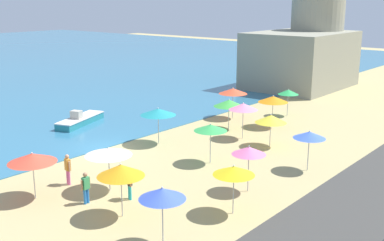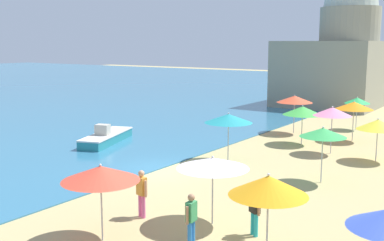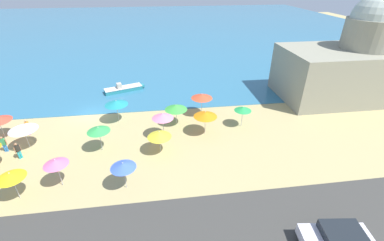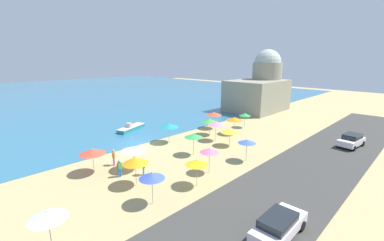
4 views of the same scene
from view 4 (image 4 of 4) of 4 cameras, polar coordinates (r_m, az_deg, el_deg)
The scene contains 26 objects.
ground_plane at distance 32.71m, azimuth -11.66°, elevation -5.34°, with size 160.00×160.00×0.00m, color tan.
sea at distance 83.30m, azimuth -33.57°, elevation 4.16°, with size 150.00×110.00×0.05m, color teal.
coastal_road at distance 21.50m, azimuth 17.75°, elevation -16.15°, with size 80.00×8.00×0.06m, color #3C3B37.
beach_umbrella_0 at distance 25.14m, azimuth -12.84°, elevation -6.17°, with size 2.44×2.44×2.36m.
beach_umbrella_1 at distance 33.25m, azimuth 5.33°, elevation -0.60°, with size 2.08×2.08×2.64m.
beach_umbrella_2 at distance 16.58m, azimuth -29.47°, elevation -17.84°, with size 2.07×2.07×2.60m.
beach_umbrella_3 at distance 40.40m, azimuth 11.66°, elevation 1.32°, with size 1.76×1.76×2.33m.
beach_umbrella_4 at distance 39.11m, azimuth 4.89°, elevation 1.54°, with size 2.38×2.38×2.61m.
beach_umbrella_5 at distance 32.50m, azimuth -5.18°, elevation -1.10°, with size 2.45×2.45×2.54m.
beach_umbrella_6 at distance 25.50m, azimuth -21.28°, elevation -6.43°, with size 2.40×2.40×2.44m.
beach_umbrella_7 at distance 21.49m, azimuth 1.12°, elevation -9.28°, with size 1.95×1.95×2.39m.
beach_umbrella_8 at distance 35.80m, azimuth 3.97°, elevation -0.03°, with size 2.34×2.34×2.37m.
beach_umbrella_9 at distance 27.17m, azimuth 12.11°, elevation -4.55°, with size 1.87×1.87×2.41m.
beach_umbrella_10 at distance 31.58m, azimuth 8.38°, elevation -2.25°, with size 2.14×2.14×2.25m.
beach_umbrella_11 at distance 19.12m, azimuth -8.93°, elevation -12.00°, with size 1.91×1.91×2.56m.
beach_umbrella_12 at distance 36.52m, azimuth 9.41°, elevation 0.36°, with size 2.32×2.32×2.52m.
beach_umbrella_13 at distance 22.03m, azimuth -12.51°, elevation -8.67°, with size 2.18×2.18×2.59m.
beach_umbrella_14 at distance 23.91m, azimuth 3.88°, elevation -6.63°, with size 1.77×1.77×2.49m.
beach_umbrella_15 at distance 28.21m, azimuth 0.34°, elevation -3.38°, with size 2.01×2.01×2.49m.
bather_0 at distance 24.40m, azimuth -15.83°, elevation -10.04°, with size 0.57×0.24×1.60m.
bather_1 at distance 24.25m, azimuth -10.76°, elevation -9.89°, with size 0.37×0.50×1.60m.
bather_2 at distance 27.04m, azimuth -17.04°, elevation -7.63°, with size 0.30×0.56×1.69m.
parked_car_0 at distance 17.27m, azimuth 18.74°, elevation -21.15°, with size 4.39×1.91×1.44m.
parked_car_1 at distance 36.57m, azimuth 31.91°, elevation -3.72°, with size 4.20×2.33×1.54m.
skiff_nearshore at distance 39.35m, azimuth -13.34°, elevation -1.61°, with size 5.46×3.01×1.20m.
harbor_fortress at distance 55.50m, azimuth 15.09°, elevation 6.97°, with size 12.75×8.94×12.33m.
Camera 4 is at (-17.07, -25.86, 10.48)m, focal length 24.00 mm.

